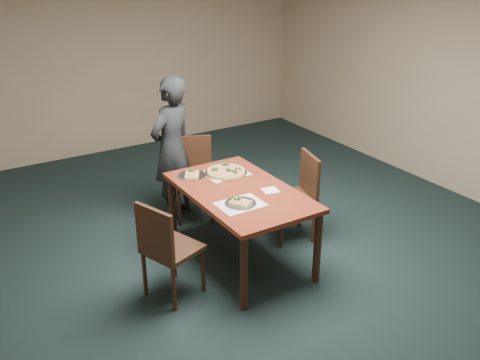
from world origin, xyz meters
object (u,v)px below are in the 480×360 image
slice_plate_near (240,203)px  pizza_pan (226,171)px  chair_right (299,191)px  slice_plate_far (192,175)px  chair_left (166,246)px  chair_far (194,173)px  dining_table (240,199)px  diner (172,149)px

slice_plate_near → pizza_pan: bearing=69.7°
chair_right → slice_plate_far: bearing=-99.8°
chair_left → pizza_pan: bearing=-77.2°
chair_left → slice_plate_far: (0.63, 0.73, 0.25)m
chair_right → slice_plate_far: size_ratio=3.25×
chair_far → slice_plate_near: chair_far is taller
slice_plate_far → slice_plate_near: bearing=-84.7°
dining_table → chair_right: (0.77, 0.08, -0.14)m
chair_far → chair_right: same height
chair_far → chair_left: (-0.93, -1.30, 0.00)m
dining_table → slice_plate_near: 0.32m
diner → slice_plate_near: (-0.03, -1.47, -0.04)m
slice_plate_near → chair_left: bearing=175.1°
slice_plate_far → chair_far: bearing=62.0°
chair_far → pizza_pan: size_ratio=2.18×
chair_left → slice_plate_far: 1.00m
dining_table → slice_plate_near: size_ratio=5.36×
dining_table → chair_far: bearing=86.3°
chair_far → diner: (-0.20, 0.12, 0.29)m
chair_far → slice_plate_near: size_ratio=3.25×
slice_plate_near → slice_plate_far: bearing=95.3°
chair_far → diner: 0.37m
chair_right → chair_far: bearing=-131.1°
chair_right → pizza_pan: bearing=-101.2°
dining_table → slice_plate_far: bearing=113.4°
chair_right → diner: size_ratio=0.57×
dining_table → chair_far: chair_far is taller
slice_plate_near → chair_right: bearing=20.2°
dining_table → pizza_pan: bearing=77.5°
chair_far → slice_plate_near: 1.40m
chair_far → chair_right: size_ratio=1.00×
chair_far → chair_left: 1.60m
diner → slice_plate_near: diner is taller
pizza_pan → chair_far: bearing=91.5°
chair_left → slice_plate_near: 0.75m
chair_left → slice_plate_near: chair_left is taller
chair_left → diner: size_ratio=0.57×
diner → chair_far: bearing=126.5°
chair_right → slice_plate_near: (-0.92, -0.34, 0.25)m
chair_left → slice_plate_far: size_ratio=3.25×
chair_far → dining_table: bearing=-69.3°
pizza_pan → slice_plate_near: 0.71m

